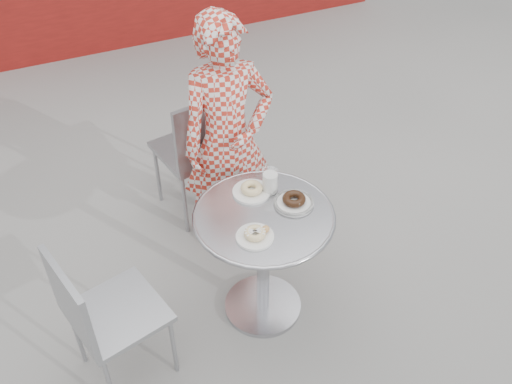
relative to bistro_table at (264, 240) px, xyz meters
name	(u,v)px	position (x,y,z in m)	size (l,w,h in m)	color
ground	(268,304)	(0.04, 0.01, -0.55)	(60.00, 60.00, 0.00)	gray
bistro_table	(264,240)	(0.00, 0.00, 0.00)	(0.72, 0.72, 0.73)	silver
chair_far	(197,173)	(-0.02, 0.99, -0.26)	(0.51, 0.52, 0.94)	#999BA0
chair_left	(121,336)	(-0.81, -0.06, -0.29)	(0.50, 0.50, 0.87)	#999BA0
seated_person	(228,141)	(0.06, 0.62, 0.21)	(0.56, 0.37, 1.53)	red
plate_far	(252,190)	(0.01, 0.18, 0.20)	(0.20, 0.20, 0.05)	white
plate_near	(256,235)	(-0.11, -0.13, 0.20)	(0.18, 0.18, 0.05)	white
plate_checker	(294,201)	(0.17, 0.01, 0.20)	(0.21, 0.21, 0.05)	white
milk_cup	(270,182)	(0.11, 0.15, 0.24)	(0.08, 0.08, 0.13)	white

